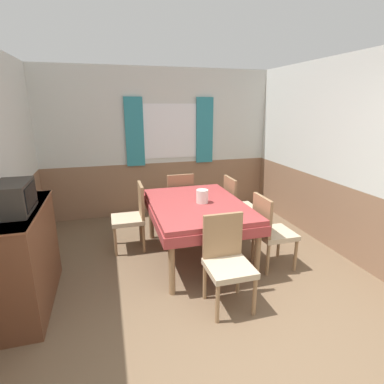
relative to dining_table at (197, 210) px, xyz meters
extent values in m
cube|color=silver|center=(-0.14, 1.88, 1.12)|extent=(4.49, 0.05, 1.65)
cube|color=#89664C|center=(-0.14, 1.88, -0.18)|extent=(4.49, 0.05, 0.95)
cube|color=white|center=(0.05, 1.85, 0.86)|extent=(1.09, 0.01, 0.96)
cube|color=teal|center=(-0.59, 1.83, 0.86)|extent=(0.32, 0.03, 1.18)
cube|color=teal|center=(0.69, 1.83, 0.86)|extent=(0.32, 0.03, 1.18)
cube|color=#89664C|center=(-2.21, -0.07, -0.18)|extent=(0.05, 4.25, 0.95)
cube|color=silver|center=(1.93, -0.07, 1.12)|extent=(0.05, 4.25, 1.65)
cube|color=#89664C|center=(1.93, -0.07, -0.18)|extent=(0.05, 4.25, 0.95)
cube|color=#9E3838|center=(0.00, 0.00, 0.07)|extent=(1.16, 1.64, 0.06)
cube|color=#9E3838|center=(0.00, 0.00, -0.02)|extent=(1.19, 1.67, 0.12)
cylinder|color=#93704C|center=(-0.50, -0.74, -0.31)|extent=(0.07, 0.07, 0.70)
cylinder|color=#93704C|center=(0.50, -0.74, -0.31)|extent=(0.07, 0.07, 0.70)
cylinder|color=#93704C|center=(-0.50, 0.74, -0.31)|extent=(0.07, 0.07, 0.70)
cylinder|color=#93704C|center=(0.50, 0.74, -0.31)|extent=(0.07, 0.07, 0.70)
cylinder|color=#93704C|center=(-1.05, 0.31, -0.46)|extent=(0.04, 0.04, 0.41)
cylinder|color=#93704C|center=(-1.05, 0.69, -0.46)|extent=(0.04, 0.04, 0.41)
cylinder|color=#93704C|center=(-0.67, 0.31, -0.46)|extent=(0.04, 0.04, 0.41)
cylinder|color=#93704C|center=(-0.67, 0.69, -0.46)|extent=(0.04, 0.04, 0.41)
cube|color=tan|center=(-0.86, 0.50, -0.22)|extent=(0.44, 0.44, 0.06)
cube|color=#93704C|center=(-0.66, 0.50, 0.04)|extent=(0.04, 0.42, 0.47)
cylinder|color=#93704C|center=(1.05, 0.69, -0.46)|extent=(0.04, 0.04, 0.41)
cylinder|color=#93704C|center=(1.05, 0.31, -0.46)|extent=(0.04, 0.04, 0.41)
cylinder|color=#93704C|center=(0.67, 0.69, -0.46)|extent=(0.04, 0.04, 0.41)
cylinder|color=#93704C|center=(0.67, 0.31, -0.46)|extent=(0.04, 0.04, 0.41)
cube|color=tan|center=(0.86, 0.50, -0.22)|extent=(0.44, 0.44, 0.06)
cube|color=#93704C|center=(0.66, 0.50, 0.04)|extent=(0.04, 0.42, 0.47)
cylinder|color=#93704C|center=(-0.19, 1.29, -0.46)|extent=(0.04, 0.04, 0.41)
cylinder|color=#93704C|center=(0.19, 1.29, -0.46)|extent=(0.04, 0.04, 0.41)
cylinder|color=#93704C|center=(-0.19, 0.91, -0.46)|extent=(0.04, 0.04, 0.41)
cylinder|color=#93704C|center=(0.19, 0.91, -0.46)|extent=(0.04, 0.04, 0.41)
cube|color=tan|center=(0.00, 1.10, -0.22)|extent=(0.44, 0.44, 0.06)
cube|color=#93704C|center=(0.00, 0.90, 0.04)|extent=(0.42, 0.04, 0.47)
cylinder|color=#93704C|center=(1.05, -0.31, -0.46)|extent=(0.04, 0.04, 0.41)
cylinder|color=#93704C|center=(1.05, -0.69, -0.46)|extent=(0.04, 0.04, 0.41)
cylinder|color=#93704C|center=(0.67, -0.31, -0.46)|extent=(0.04, 0.04, 0.41)
cylinder|color=#93704C|center=(0.67, -0.69, -0.46)|extent=(0.04, 0.04, 0.41)
cube|color=tan|center=(0.86, -0.50, -0.22)|extent=(0.44, 0.44, 0.06)
cube|color=#93704C|center=(0.66, -0.50, 0.04)|extent=(0.04, 0.42, 0.47)
cylinder|color=#93704C|center=(0.19, -1.29, -0.46)|extent=(0.04, 0.04, 0.41)
cylinder|color=#93704C|center=(-0.19, -1.29, -0.46)|extent=(0.04, 0.04, 0.41)
cylinder|color=#93704C|center=(0.19, -0.91, -0.46)|extent=(0.04, 0.04, 0.41)
cylinder|color=#93704C|center=(-0.19, -0.91, -0.46)|extent=(0.04, 0.04, 0.41)
cube|color=tan|center=(0.00, -1.10, -0.22)|extent=(0.44, 0.44, 0.06)
cube|color=#93704C|center=(0.00, -0.90, 0.04)|extent=(0.42, 0.04, 0.47)
cube|color=brown|center=(-1.94, -0.50, -0.14)|extent=(0.44, 1.23, 1.03)
cube|color=brown|center=(-1.94, -0.50, 0.37)|extent=(0.46, 1.25, 0.02)
cube|color=#2D2823|center=(-1.91, -0.60, 0.52)|extent=(0.28, 0.48, 0.28)
cube|color=black|center=(-1.77, -0.60, 0.52)|extent=(0.01, 0.40, 0.22)
cylinder|color=silver|center=(0.06, -0.01, 0.19)|extent=(0.15, 0.15, 0.17)
camera|label=1|loc=(-1.07, -3.51, 1.32)|focal=28.00mm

